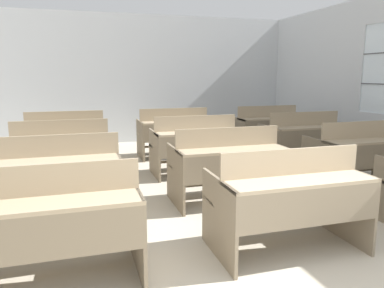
{
  "coord_description": "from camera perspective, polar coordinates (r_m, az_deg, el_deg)",
  "views": [
    {
      "loc": [
        -1.52,
        -1.36,
        1.53
      ],
      "look_at": [
        -0.31,
        2.61,
        0.76
      ],
      "focal_mm": 35.0,
      "sensor_mm": 36.0,
      "label": 1
    }
  ],
  "objects": [
    {
      "name": "bench_second_center",
      "position": [
        4.53,
        5.37,
        -3.0
      ],
      "size": [
        1.29,
        0.77,
        0.92
      ],
      "color": "#7C6D56",
      "rests_on": "ground_plane"
    },
    {
      "name": "bench_third_center",
      "position": [
        5.78,
        0.49,
        0.01
      ],
      "size": [
        1.29,
        0.77,
        0.92
      ],
      "color": "#82735C",
      "rests_on": "ground_plane"
    },
    {
      "name": "bench_second_left",
      "position": [
        4.22,
        -19.81,
        -4.58
      ],
      "size": [
        1.29,
        0.77,
        0.92
      ],
      "color": "#7F7059",
      "rests_on": "ground_plane"
    },
    {
      "name": "bench_front_center",
      "position": [
        3.38,
        14.55,
        -8.02
      ],
      "size": [
        1.29,
        0.77,
        0.92
      ],
      "color": "#82735C",
      "rests_on": "ground_plane"
    },
    {
      "name": "bench_third_right",
      "position": [
        6.63,
        16.55,
        0.92
      ],
      "size": [
        1.29,
        0.77,
        0.92
      ],
      "color": "#7C6D56",
      "rests_on": "ground_plane"
    },
    {
      "name": "wall_back",
      "position": [
        8.72,
        -7.04,
        9.76
      ],
      "size": [
        6.78,
        0.06,
        2.86
      ],
      "color": "silver",
      "rests_on": "ground_plane"
    },
    {
      "name": "bench_back_center",
      "position": [
        7.07,
        -2.76,
        1.91
      ],
      "size": [
        1.29,
        0.77,
        0.92
      ],
      "color": "#796A53",
      "rests_on": "ground_plane"
    },
    {
      "name": "bench_back_left",
      "position": [
        6.85,
        -18.7,
        1.09
      ],
      "size": [
        1.29,
        0.77,
        0.92
      ],
      "color": "#7A6B54",
      "rests_on": "ground_plane"
    },
    {
      "name": "bench_front_left",
      "position": [
        2.94,
        -20.86,
        -11.22
      ],
      "size": [
        1.29,
        0.77,
        0.92
      ],
      "color": "#7B6C55",
      "rests_on": "ground_plane"
    },
    {
      "name": "bench_back_right",
      "position": [
        7.76,
        11.27,
        2.5
      ],
      "size": [
        1.29,
        0.77,
        0.92
      ],
      "color": "#7F7059",
      "rests_on": "ground_plane"
    },
    {
      "name": "bench_third_left",
      "position": [
        5.54,
        -19.27,
        -1.05
      ],
      "size": [
        1.29,
        0.77,
        0.92
      ],
      "color": "#7C6D56",
      "rests_on": "ground_plane"
    },
    {
      "name": "bench_second_right",
      "position": [
        5.58,
        24.26,
        -1.31
      ],
      "size": [
        1.29,
        0.77,
        0.92
      ],
      "color": "#7A6A53",
      "rests_on": "ground_plane"
    }
  ]
}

